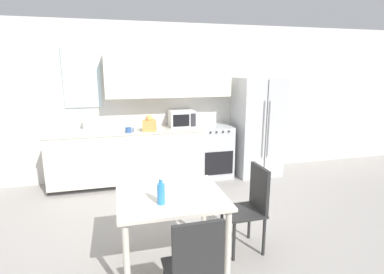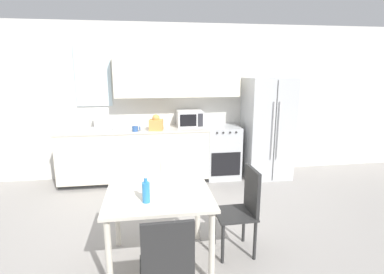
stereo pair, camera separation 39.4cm
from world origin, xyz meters
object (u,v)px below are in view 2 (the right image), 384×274
coffee_mug (136,129)px  refrigerator (267,128)px  dining_table (159,204)px  dining_chair_near (167,266)px  oven_range (222,152)px  microwave (190,118)px  drink_bottle (146,191)px  dining_chair_side (244,205)px

coffee_mug → refrigerator: bearing=4.0°
dining_table → dining_chair_near: 0.82m
oven_range → microwave: (-0.58, 0.07, 0.61)m
microwave → coffee_mug: bearing=-162.5°
microwave → dining_table: microwave is taller
refrigerator → drink_bottle: refrigerator is taller
refrigerator → drink_bottle: 3.27m
microwave → dining_table: bearing=-105.1°
coffee_mug → dining_table: bearing=-82.5°
oven_range → dining_chair_side: bearing=-98.5°
dining_table → dining_chair_near: dining_chair_near is taller
microwave → dining_chair_near: 3.34m
oven_range → dining_table: bearing=-117.6°
microwave → dining_chair_near: (-0.63, -3.24, -0.54)m
coffee_mug → dining_chair_near: 2.99m
dining_chair_near → drink_bottle: 0.73m
coffee_mug → dining_table: coffee_mug is taller
dining_table → dining_chair_side: (0.89, 0.07, -0.10)m
refrigerator → dining_table: bearing=-131.6°
dining_chair_near → dining_chair_side: bearing=44.5°
microwave → coffee_mug: (-0.93, -0.29, -0.10)m
oven_range → refrigerator: size_ratio=0.53×
oven_range → dining_chair_near: bearing=-110.8°
microwave → dining_table: size_ratio=0.43×
refrigerator → dining_chair_side: (-1.15, -2.22, -0.35)m
refrigerator → dining_chair_side: 2.52m
coffee_mug → oven_range: bearing=8.3°
coffee_mug → dining_chair_side: (1.16, -2.06, -0.44)m
dining_chair_near → drink_bottle: drink_bottle is taller
oven_range → drink_bottle: bearing=-118.1°
oven_range → dining_table: size_ratio=0.92×
drink_bottle → microwave: bearing=73.5°
oven_range → drink_bottle: (-1.34, -2.52, 0.39)m
microwave → drink_bottle: 2.71m
dining_table → microwave: bearing=74.9°
oven_range → refrigerator: refrigerator is taller
drink_bottle → coffee_mug: bearing=94.0°
oven_range → refrigerator: bearing=-4.0°
refrigerator → coffee_mug: bearing=-176.0°
dining_table → refrigerator: bearing=48.4°
refrigerator → dining_chair_near: (-2.01, -3.11, -0.35)m
oven_range → dining_chair_side: size_ratio=1.00×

